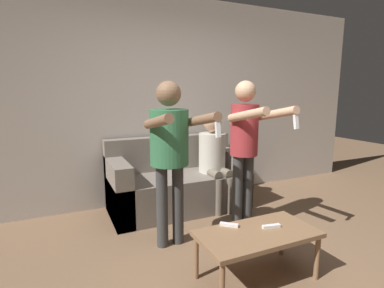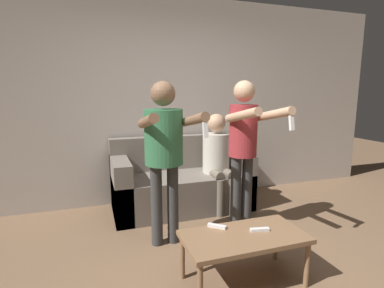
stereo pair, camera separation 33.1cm
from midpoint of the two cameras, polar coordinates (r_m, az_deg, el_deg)
name	(u,v)px [view 1 (the left image)]	position (r m, az deg, el deg)	size (l,w,h in m)	color
ground_plane	(267,286)	(2.58, 10.13, -25.27)	(14.00, 14.00, 0.00)	brown
wall_back	(167,101)	(4.09, -7.05, 8.10)	(6.40, 0.06, 2.70)	beige
couch	(178,184)	(3.85, -5.22, -7.69)	(1.71, 0.79, 0.90)	slate
person_standing_left	(170,145)	(2.77, -7.63, -0.15)	(0.48, 0.76, 1.58)	#383838
person_standing_right	(245,140)	(3.11, 7.17, 0.70)	(0.41, 0.72, 1.59)	#383838
person_seated	(214,155)	(3.79, 1.74, -2.22)	(0.34, 0.55, 1.21)	#6B6051
coffee_table	(257,237)	(2.47, 8.45, -17.19)	(0.95, 0.49, 0.40)	#846042
remote_near	(271,226)	(2.53, 11.16, -15.21)	(0.15, 0.06, 0.02)	white
remote_far	(229,225)	(2.51, 3.21, -15.19)	(0.14, 0.13, 0.02)	white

